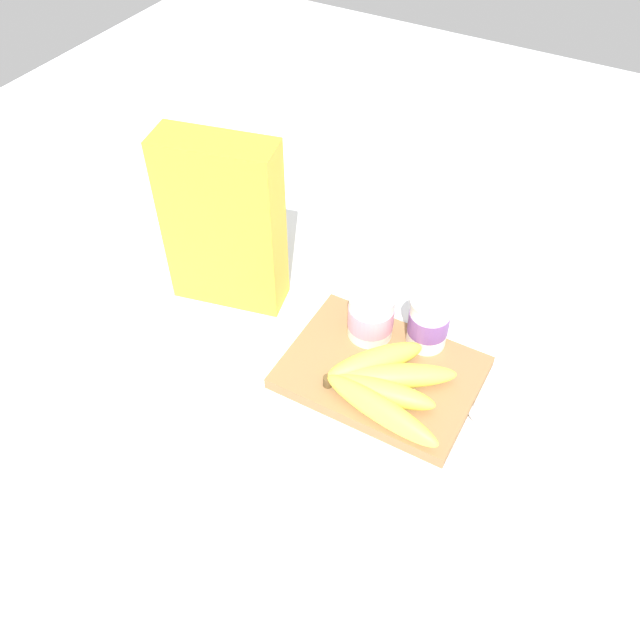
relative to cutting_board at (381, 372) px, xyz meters
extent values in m
plane|color=white|center=(0.00, 0.00, -0.01)|extent=(2.40, 2.40, 0.00)
cube|color=olive|center=(0.00, 0.00, 0.00)|extent=(0.28, 0.21, 0.02)
cube|color=yellow|center=(-0.30, 0.04, 0.14)|extent=(0.19, 0.11, 0.29)
cylinder|color=white|center=(-0.05, 0.06, 0.05)|extent=(0.07, 0.07, 0.08)
cylinder|color=pink|center=(-0.05, 0.06, 0.05)|extent=(0.07, 0.07, 0.04)
cylinder|color=silver|center=(-0.05, 0.06, 0.09)|extent=(0.07, 0.07, 0.00)
cylinder|color=white|center=(0.04, 0.08, 0.05)|extent=(0.06, 0.06, 0.09)
cylinder|color=#7A4C99|center=(0.04, 0.08, 0.05)|extent=(0.06, 0.06, 0.04)
cylinder|color=silver|center=(0.04, 0.08, 0.10)|extent=(0.07, 0.07, 0.00)
ellipsoid|color=yellow|center=(0.04, -0.08, 0.03)|extent=(0.19, 0.06, 0.04)
ellipsoid|color=yellow|center=(0.02, -0.05, 0.03)|extent=(0.16, 0.07, 0.03)
ellipsoid|color=yellow|center=(0.03, -0.02, 0.03)|extent=(0.18, 0.13, 0.03)
ellipsoid|color=yellow|center=(-0.01, -0.01, 0.03)|extent=(0.12, 0.14, 0.04)
cylinder|color=brown|center=(-0.05, -0.07, 0.02)|extent=(0.01, 0.01, 0.02)
cylinder|color=silver|center=(0.20, -0.03, -0.01)|extent=(0.10, 0.07, 0.01)
ellipsoid|color=silver|center=(0.15, 0.00, 0.00)|extent=(0.04, 0.04, 0.01)
camera|label=1|loc=(0.22, -0.59, 0.77)|focal=37.18mm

